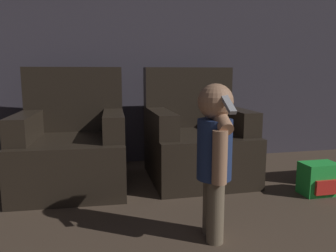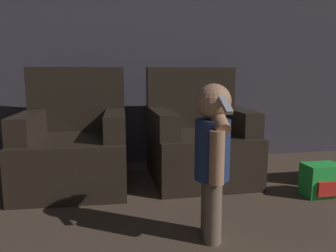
{
  "view_description": "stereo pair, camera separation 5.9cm",
  "coord_description": "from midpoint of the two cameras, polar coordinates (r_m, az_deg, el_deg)",
  "views": [
    {
      "loc": [
        -0.55,
        1.1,
        0.93
      ],
      "look_at": [
        -0.07,
        3.26,
        0.57
      ],
      "focal_mm": 35.0,
      "sensor_mm": 36.0,
      "label": 1
    },
    {
      "loc": [
        -0.49,
        1.08,
        0.93
      ],
      "look_at": [
        -0.07,
        3.26,
        0.57
      ],
      "focal_mm": 35.0,
      "sensor_mm": 36.0,
      "label": 2
    }
  ],
  "objects": [
    {
      "name": "person_toddler",
      "position": [
        1.8,
        8.74,
        -4.13
      ],
      "size": [
        0.19,
        0.34,
        0.88
      ],
      "rotation": [
        0.0,
        0.0,
        -1.7
      ],
      "color": "brown",
      "rests_on": "ground_plane"
    },
    {
      "name": "toy_backpack",
      "position": [
        2.79,
        25.73,
        -8.5
      ],
      "size": [
        0.27,
        0.2,
        0.25
      ],
      "color": "green",
      "rests_on": "ground_plane"
    },
    {
      "name": "wall_back",
      "position": [
        3.47,
        -2.43,
        15.36
      ],
      "size": [
        8.4,
        0.05,
        2.6
      ],
      "color": "#3D3842",
      "rests_on": "ground_plane"
    },
    {
      "name": "armchair_right",
      "position": [
        2.94,
        5.89,
        -2.59
      ],
      "size": [
        0.84,
        0.85,
        0.98
      ],
      "rotation": [
        0.0,
        0.0,
        0.0
      ],
      "color": "black",
      "rests_on": "ground_plane"
    },
    {
      "name": "armchair_left",
      "position": [
        2.82,
        -15.35,
        -3.36
      ],
      "size": [
        0.88,
        0.89,
        0.98
      ],
      "rotation": [
        0.0,
        0.0,
        -0.05
      ],
      "color": "black",
      "rests_on": "ground_plane"
    }
  ]
}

